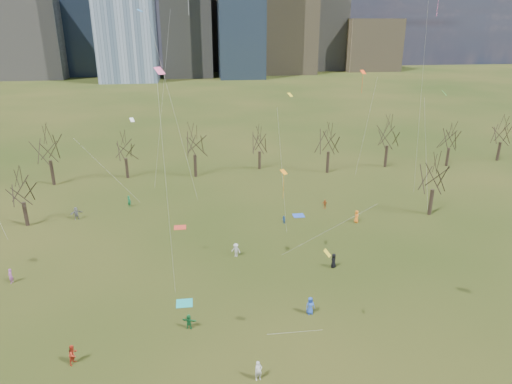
{
  "coord_description": "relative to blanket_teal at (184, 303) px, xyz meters",
  "views": [
    {
      "loc": [
        -7.02,
        -38.29,
        25.89
      ],
      "look_at": [
        0.0,
        12.0,
        7.0
      ],
      "focal_mm": 32.0,
      "sensor_mm": 36.0,
      "label": 1
    }
  ],
  "objects": [
    {
      "name": "person_1",
      "position": [
        5.75,
        -11.11,
        0.83
      ],
      "size": [
        0.7,
        0.56,
        1.68
      ],
      "primitive_type": "imported",
      "rotation": [
        0.0,
        0.0,
        0.28
      ],
      "color": "silver",
      "rests_on": "ground"
    },
    {
      "name": "bare_tree_row",
      "position": [
        8.63,
        36.73,
        6.1
      ],
      "size": [
        113.04,
        29.8,
        9.5
      ],
      "color": "black",
      "rests_on": "ground"
    },
    {
      "name": "person_2",
      "position": [
        -8.76,
        -7.26,
        0.86
      ],
      "size": [
        0.97,
        1.06,
        1.75
      ],
      "primitive_type": "imported",
      "rotation": [
        0.0,
        0.0,
        1.11
      ],
      "color": "#B82F1A",
      "rests_on": "ground"
    },
    {
      "name": "kites_airborne",
      "position": [
        10.1,
        12.94,
        12.88
      ],
      "size": [
        61.96,
        49.02,
        28.18
      ],
      "color": "orange",
      "rests_on": "ground"
    },
    {
      "name": "person_10",
      "position": [
        20.46,
        21.86,
        0.68
      ],
      "size": [
        0.87,
        0.5,
        1.39
      ],
      "primitive_type": "imported",
      "rotation": [
        0.0,
        0.0,
        6.07
      ],
      "color": "#A44217",
      "rests_on": "ground"
    },
    {
      "name": "person_7",
      "position": [
        -18.18,
        6.37,
        0.82
      ],
      "size": [
        0.48,
        0.66,
        1.66
      ],
      "primitive_type": "imported",
      "rotation": [
        0.0,
        0.0,
        4.57
      ],
      "color": "#A954A7",
      "rests_on": "ground"
    },
    {
      "name": "blanket_teal",
      "position": [
        0.0,
        0.0,
        0.0
      ],
      "size": [
        1.6,
        1.5,
        0.03
      ],
      "primitive_type": "cube",
      "color": "teal",
      "rests_on": "ground"
    },
    {
      "name": "blanket_crimson",
      "position": [
        -0.72,
        17.96,
        0.0
      ],
      "size": [
        1.6,
        1.5,
        0.03
      ],
      "primitive_type": "cube",
      "color": "#C03826",
      "rests_on": "ground"
    },
    {
      "name": "person_9",
      "position": [
        5.96,
        8.88,
        0.82
      ],
      "size": [
        1.25,
        1.07,
        1.67
      ],
      "primitive_type": "imported",
      "rotation": [
        0.0,
        0.0,
        5.77
      ],
      "color": "silver",
      "rests_on": "ground"
    },
    {
      "name": "person_6",
      "position": [
        16.58,
        4.79,
        0.84
      ],
      "size": [
        0.85,
        0.99,
        1.71
      ],
      "primitive_type": "imported",
      "rotation": [
        0.0,
        0.0,
        4.27
      ],
      "color": "black",
      "rests_on": "ground"
    },
    {
      "name": "ground",
      "position": [
        8.72,
        -0.49,
        -0.01
      ],
      "size": [
        500.0,
        500.0,
        0.0
      ],
      "primitive_type": "plane",
      "color": "black",
      "rests_on": "ground"
    },
    {
      "name": "blanket_navy",
      "position": [
        16.01,
        19.69,
        0.0
      ],
      "size": [
        1.6,
        1.5,
        0.03
      ],
      "primitive_type": "cube",
      "color": "#274BB8",
      "rests_on": "ground"
    },
    {
      "name": "person_5",
      "position": [
        0.47,
        -4.0,
        0.71
      ],
      "size": [
        1.4,
        0.84,
        1.44
      ],
      "primitive_type": "imported",
      "rotation": [
        0.0,
        0.0,
        2.8
      ],
      "color": "#16652F",
      "rests_on": "ground"
    },
    {
      "name": "person_13",
      "position": [
        -8.33,
        26.5,
        0.87
      ],
      "size": [
        0.77,
        0.74,
        1.78
      ],
      "primitive_type": "imported",
      "rotation": [
        0.0,
        0.0,
        2.45
      ],
      "color": "#186E3B",
      "rests_on": "ground"
    },
    {
      "name": "person_0",
      "position": [
        11.81,
        -3.35,
        0.87
      ],
      "size": [
        0.93,
        0.67,
        1.77
      ],
      "primitive_type": "imported",
      "rotation": [
        0.0,
        0.0,
        0.13
      ],
      "color": "blue",
      "rests_on": "ground"
    },
    {
      "name": "person_11",
      "position": [
        -15.1,
        22.75,
        0.9
      ],
      "size": [
        1.75,
        1.24,
        1.82
      ],
      "primitive_type": "imported",
      "rotation": [
        0.0,
        0.0,
        0.47
      ],
      "color": "slate",
      "rests_on": "ground"
    },
    {
      "name": "person_8",
      "position": [
        13.37,
        17.32,
        0.54
      ],
      "size": [
        0.53,
        0.62,
        1.1
      ],
      "primitive_type": "imported",
      "rotation": [
        0.0,
        0.0,
        4.95
      ],
      "color": "#244E9E",
      "rests_on": "ground"
    },
    {
      "name": "person_12",
      "position": [
        23.36,
        16.31,
        0.87
      ],
      "size": [
        0.71,
        0.95,
        1.77
      ],
      "primitive_type": "imported",
      "rotation": [
        0.0,
        0.0,
        1.38
      ],
      "color": "orange",
      "rests_on": "ground"
    }
  ]
}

